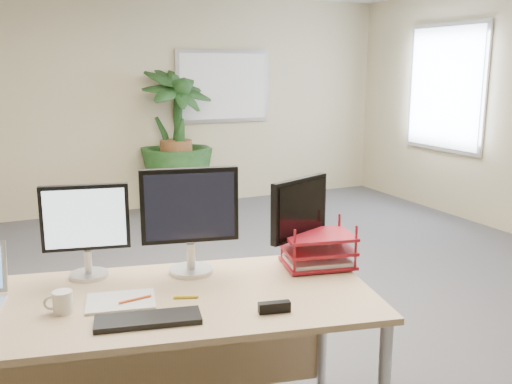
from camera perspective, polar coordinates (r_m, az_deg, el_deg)
name	(u,v)px	position (r m, az deg, el deg)	size (l,w,h in m)	color
floor	(274,340)	(3.98, 1.83, -14.54)	(8.00, 8.00, 0.00)	#4D4C52
back_wall	(133,104)	(7.36, -12.21, 8.61)	(7.00, 0.04, 2.70)	beige
whiteboard	(223,86)	(7.67, -3.30, 10.50)	(1.30, 0.04, 0.95)	#B8B8BD
window	(445,88)	(7.46, 18.40, 9.85)	(0.04, 1.30, 1.55)	#B8B8BD
desk	(141,324)	(2.78, -11.44, -12.78)	(2.23, 1.29, 0.80)	tan
floor_plant	(176,152)	(7.25, -7.96, 3.94)	(0.84, 0.84, 1.50)	#133312
monitor_left	(86,225)	(2.85, -16.66, -3.15)	(0.41, 0.19, 0.46)	silver
monitor_right	(190,214)	(2.79, -6.63, -2.17)	(0.47, 0.22, 0.53)	silver
monitor_dark	(300,215)	(2.93, 4.37, -2.31)	(0.39, 0.19, 0.45)	silver
keyboard	(148,319)	(2.38, -10.74, -12.42)	(0.42, 0.14, 0.02)	black
coffee_mug	(62,302)	(2.54, -18.84, -10.38)	(0.12, 0.08, 0.09)	silver
spiral_notebook	(121,301)	(2.58, -13.37, -10.59)	(0.29, 0.22, 0.01)	silver
orange_pen	(135,299)	(2.56, -11.99, -10.45)	(0.01, 0.01, 0.15)	#EC551A
yellow_highlighter	(186,297)	(2.58, -7.03, -10.37)	(0.01, 0.01, 0.11)	yellow
letter_tray	(318,252)	(2.95, 6.19, -6.00)	(0.39, 0.33, 0.16)	maroon
stapler	(274,307)	(2.42, 1.84, -11.44)	(0.14, 0.04, 0.05)	black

